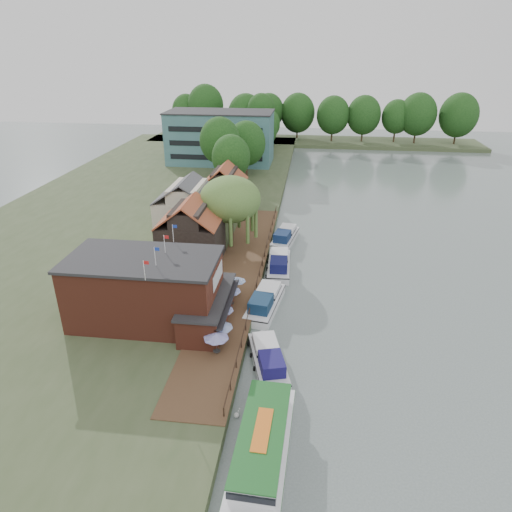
{
  "coord_description": "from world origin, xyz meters",
  "views": [
    {
      "loc": [
        0.61,
        -40.75,
        27.82
      ],
      "look_at": [
        -6.0,
        12.0,
        3.0
      ],
      "focal_mm": 32.0,
      "sensor_mm": 36.0,
      "label": 1
    }
  ],
  "objects_px": {
    "pub": "(164,290)",
    "umbrella_3": "(231,296)",
    "cottage_b": "(188,206)",
    "cruiser_2": "(279,262)",
    "umbrella_1": "(222,333)",
    "umbrella_4": "(237,286)",
    "swan": "(236,415)",
    "cruiser_0": "(268,356)",
    "hotel_block": "(220,137)",
    "cottage_a": "(191,231)",
    "cruiser_1": "(265,299)",
    "umbrella_2": "(223,316)",
    "cruiser_3": "(285,235)",
    "umbrella_0": "(216,344)",
    "willow": "(230,213)",
    "cottage_c": "(225,190)",
    "tour_boat": "(261,452)"
  },
  "relations": [
    {
      "from": "cottage_a",
      "to": "umbrella_0",
      "type": "bearing_deg",
      "value": -69.57
    },
    {
      "from": "cottage_b",
      "to": "umbrella_2",
      "type": "distance_m",
      "value": 27.57
    },
    {
      "from": "hotel_block",
      "to": "cruiser_0",
      "type": "xyz_separation_m",
      "value": [
        19.42,
        -76.07,
        -6.0
      ]
    },
    {
      "from": "willow",
      "to": "hotel_block",
      "type": "bearing_deg",
      "value": 102.71
    },
    {
      "from": "willow",
      "to": "swan",
      "type": "relative_size",
      "value": 23.69
    },
    {
      "from": "umbrella_1",
      "to": "cruiser_1",
      "type": "bearing_deg",
      "value": 69.08
    },
    {
      "from": "umbrella_0",
      "to": "hotel_block",
      "type": "bearing_deg",
      "value": 100.8
    },
    {
      "from": "cottage_b",
      "to": "cottage_c",
      "type": "relative_size",
      "value": 1.13
    },
    {
      "from": "cottage_c",
      "to": "cottage_b",
      "type": "bearing_deg",
      "value": -113.96
    },
    {
      "from": "cottage_a",
      "to": "umbrella_2",
      "type": "relative_size",
      "value": 3.62
    },
    {
      "from": "umbrella_4",
      "to": "swan",
      "type": "distance_m",
      "value": 18.28
    },
    {
      "from": "umbrella_0",
      "to": "umbrella_4",
      "type": "height_order",
      "value": "same"
    },
    {
      "from": "cottage_a",
      "to": "umbrella_1",
      "type": "height_order",
      "value": "cottage_a"
    },
    {
      "from": "cruiser_1",
      "to": "umbrella_1",
      "type": "bearing_deg",
      "value": -102.48
    },
    {
      "from": "umbrella_1",
      "to": "cruiser_1",
      "type": "relative_size",
      "value": 0.24
    },
    {
      "from": "pub",
      "to": "umbrella_2",
      "type": "bearing_deg",
      "value": -3.71
    },
    {
      "from": "hotel_block",
      "to": "cottage_a",
      "type": "distance_m",
      "value": 56.47
    },
    {
      "from": "umbrella_1",
      "to": "umbrella_4",
      "type": "xyz_separation_m",
      "value": [
        -0.02,
        9.57,
        0.0
      ]
    },
    {
      "from": "hotel_block",
      "to": "umbrella_3",
      "type": "xyz_separation_m",
      "value": [
        14.35,
        -67.4,
        -4.86
      ]
    },
    {
      "from": "cruiser_0",
      "to": "cruiser_2",
      "type": "xyz_separation_m",
      "value": [
        -0.58,
        20.32,
        0.07
      ]
    },
    {
      "from": "umbrella_3",
      "to": "cruiser_2",
      "type": "bearing_deg",
      "value": 68.89
    },
    {
      "from": "cottage_a",
      "to": "cruiser_1",
      "type": "height_order",
      "value": "cottage_a"
    },
    {
      "from": "willow",
      "to": "umbrella_2",
      "type": "distance_m",
      "value": 20.97
    },
    {
      "from": "umbrella_2",
      "to": "cruiser_2",
      "type": "bearing_deg",
      "value": 73.73
    },
    {
      "from": "tour_boat",
      "to": "umbrella_4",
      "type": "bearing_deg",
      "value": 105.38
    },
    {
      "from": "willow",
      "to": "cottage_c",
      "type": "bearing_deg",
      "value": 104.04
    },
    {
      "from": "umbrella_2",
      "to": "cruiser_3",
      "type": "relative_size",
      "value": 0.24
    },
    {
      "from": "umbrella_0",
      "to": "cruiser_3",
      "type": "bearing_deg",
      "value": 81.65
    },
    {
      "from": "cottage_b",
      "to": "umbrella_3",
      "type": "bearing_deg",
      "value": -64.2
    },
    {
      "from": "umbrella_2",
      "to": "cruiser_0",
      "type": "distance_m",
      "value": 7.04
    },
    {
      "from": "cottage_b",
      "to": "umbrella_3",
      "type": "height_order",
      "value": "cottage_b"
    },
    {
      "from": "pub",
      "to": "umbrella_4",
      "type": "xyz_separation_m",
      "value": [
        6.66,
        6.08,
        -2.36
      ]
    },
    {
      "from": "umbrella_3",
      "to": "cruiser_0",
      "type": "xyz_separation_m",
      "value": [
        5.08,
        -8.67,
        -1.14
      ]
    },
    {
      "from": "pub",
      "to": "swan",
      "type": "distance_m",
      "value": 15.83
    },
    {
      "from": "pub",
      "to": "umbrella_3",
      "type": "relative_size",
      "value": 8.42
    },
    {
      "from": "umbrella_3",
      "to": "tour_boat",
      "type": "relative_size",
      "value": 0.17
    },
    {
      "from": "umbrella_4",
      "to": "cruiser_1",
      "type": "bearing_deg",
      "value": -14.14
    },
    {
      "from": "cruiser_1",
      "to": "umbrella_2",
      "type": "bearing_deg",
      "value": -115.15
    },
    {
      "from": "hotel_block",
      "to": "umbrella_0",
      "type": "bearing_deg",
      "value": -79.2
    },
    {
      "from": "cruiser_0",
      "to": "umbrella_1",
      "type": "bearing_deg",
      "value": 145.63
    },
    {
      "from": "cottage_b",
      "to": "umbrella_3",
      "type": "distance_m",
      "value": 23.95
    },
    {
      "from": "umbrella_2",
      "to": "cruiser_1",
      "type": "distance_m",
      "value": 6.86
    },
    {
      "from": "cottage_c",
      "to": "cottage_a",
      "type": "bearing_deg",
      "value": -93.01
    },
    {
      "from": "cruiser_1",
      "to": "cottage_c",
      "type": "bearing_deg",
      "value": 117.65
    },
    {
      "from": "cruiser_1",
      "to": "tour_boat",
      "type": "relative_size",
      "value": 0.72
    },
    {
      "from": "willow",
      "to": "umbrella_1",
      "type": "xyz_separation_m",
      "value": [
        3.19,
        -23.49,
        -3.93
      ]
    },
    {
      "from": "umbrella_2",
      "to": "cruiser_2",
      "type": "distance_m",
      "value": 16.35
    },
    {
      "from": "willow",
      "to": "umbrella_3",
      "type": "relative_size",
      "value": 4.39
    },
    {
      "from": "cruiser_2",
      "to": "swan",
      "type": "relative_size",
      "value": 22.84
    },
    {
      "from": "cruiser_2",
      "to": "cottage_b",
      "type": "bearing_deg",
      "value": 143.97
    }
  ]
}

